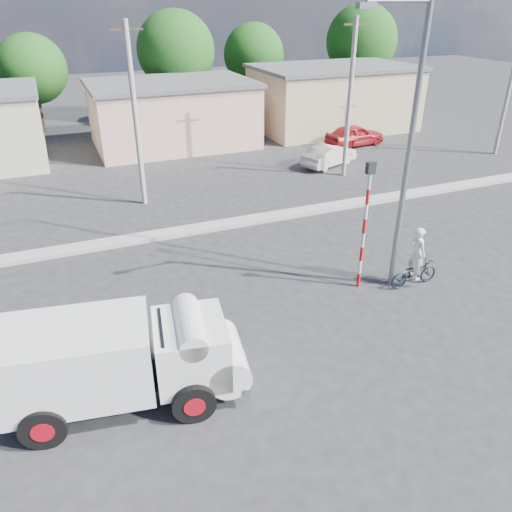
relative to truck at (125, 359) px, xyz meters
name	(u,v)px	position (x,y,z in m)	size (l,w,h in m)	color
ground_plane	(293,332)	(4.92, 1.01, -1.28)	(120.00, 120.00, 0.00)	#29292C
median	(210,227)	(4.92, 9.01, -1.20)	(40.00, 0.80, 0.16)	#99968E
truck	(125,359)	(0.00, 0.00, 0.00)	(5.84, 2.92, 2.31)	black
bicycle	(414,273)	(9.88, 1.87, -0.80)	(0.64, 1.82, 0.96)	black
cyclist	(416,261)	(9.88, 1.87, -0.36)	(0.67, 0.44, 1.85)	white
car_cream	(329,155)	(14.07, 14.90, -0.67)	(1.30, 3.73, 1.23)	beige
car_red	(355,135)	(17.83, 18.09, -0.59)	(1.64, 4.08, 1.39)	#AE1C20
traffic_pole	(366,216)	(8.12, 2.51, 1.31)	(0.28, 0.18, 4.36)	red
streetlight	(406,142)	(9.06, 2.21, 3.68)	(2.34, 0.22, 9.00)	slate
building_row	(159,113)	(6.02, 23.01, 0.85)	(37.80, 7.30, 4.44)	beige
tree_row	(171,54)	(8.68, 29.46, 3.71)	(43.62, 7.43, 8.42)	#38281E
utility_poles	(246,108)	(8.17, 13.01, 2.79)	(35.40, 0.24, 8.00)	#99968E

